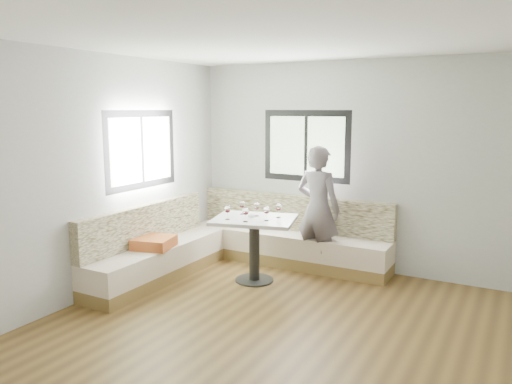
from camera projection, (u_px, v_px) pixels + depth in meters
room at (284, 193)px, 4.53m from camera, size 5.01×5.01×2.81m
banquette at (232, 246)px, 6.76m from camera, size 2.90×2.80×0.95m
table at (254, 234)px, 6.26m from camera, size 1.16×1.01×0.82m
person at (318, 209)px, 6.61m from camera, size 0.67×0.49×1.70m
olive_ramekin at (251, 216)px, 6.27m from camera, size 0.09×0.09×0.03m
wine_glass_a at (228, 209)px, 6.12m from camera, size 0.08×0.08×0.18m
wine_glass_b at (246, 212)px, 6.00m from camera, size 0.08×0.08×0.18m
wine_glass_c at (266, 211)px, 6.06m from camera, size 0.08×0.08×0.18m
wine_glass_d at (257, 206)px, 6.31m from camera, size 0.08×0.08×0.18m
wine_glass_e at (279, 208)px, 6.23m from camera, size 0.08×0.08×0.18m
wine_glass_f at (242, 205)px, 6.42m from camera, size 0.08×0.08×0.18m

